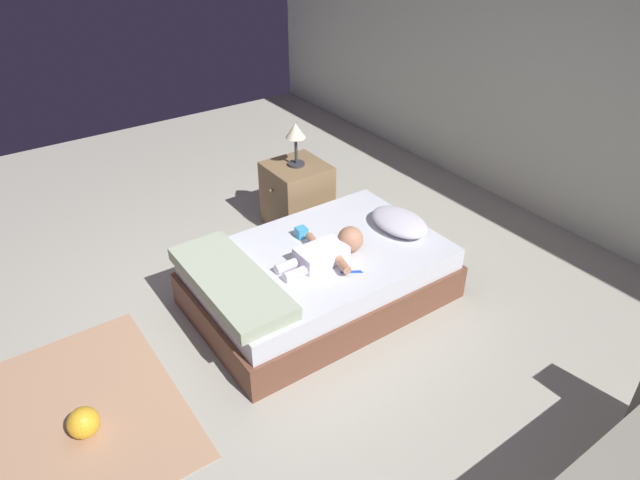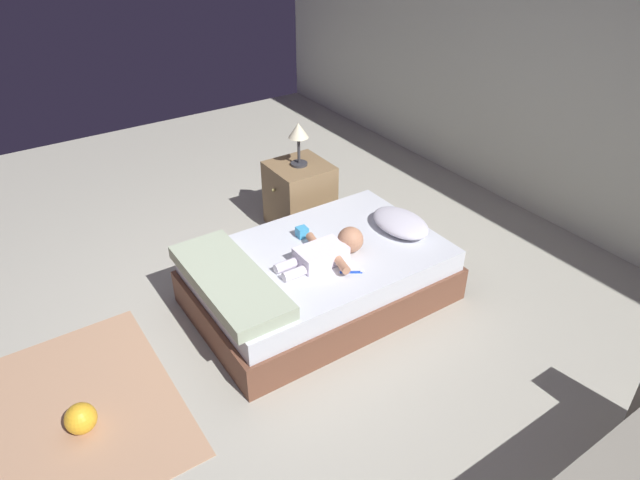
{
  "view_description": "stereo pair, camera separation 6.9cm",
  "coord_description": "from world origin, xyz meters",
  "px_view_note": "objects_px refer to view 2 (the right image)",
  "views": [
    {
      "loc": [
        2.58,
        -1.15,
        2.55
      ],
      "look_at": [
        -0.03,
        0.67,
        0.5
      ],
      "focal_mm": 31.87,
      "sensor_mm": 36.0,
      "label": 1
    },
    {
      "loc": [
        2.61,
        -1.09,
        2.55
      ],
      "look_at": [
        -0.03,
        0.67,
        0.5
      ],
      "focal_mm": 31.87,
      "sensor_mm": 36.0,
      "label": 2
    }
  ],
  "objects_px": {
    "bed": "(320,277)",
    "pillow": "(401,223)",
    "nightstand": "(300,196)",
    "toy_block": "(302,232)",
    "toy_ball": "(81,418)",
    "lamp": "(298,134)",
    "baby": "(330,250)",
    "toothbrush": "(353,272)"
  },
  "relations": [
    {
      "from": "toy_ball",
      "to": "toy_block",
      "type": "bearing_deg",
      "value": 105.33
    },
    {
      "from": "nightstand",
      "to": "lamp",
      "type": "relative_size",
      "value": 1.58
    },
    {
      "from": "bed",
      "to": "lamp",
      "type": "xyz_separation_m",
      "value": [
        -0.95,
        0.43,
        0.63
      ]
    },
    {
      "from": "bed",
      "to": "nightstand",
      "type": "relative_size",
      "value": 3.05
    },
    {
      "from": "toothbrush",
      "to": "baby",
      "type": "bearing_deg",
      "value": -171.84
    },
    {
      "from": "pillow",
      "to": "toy_ball",
      "type": "height_order",
      "value": "pillow"
    },
    {
      "from": "toy_ball",
      "to": "toothbrush",
      "type": "bearing_deg",
      "value": 87.36
    },
    {
      "from": "baby",
      "to": "toy_block",
      "type": "xyz_separation_m",
      "value": [
        -0.33,
        -0.01,
        -0.03
      ]
    },
    {
      "from": "pillow",
      "to": "nightstand",
      "type": "height_order",
      "value": "nightstand"
    },
    {
      "from": "bed",
      "to": "toy_ball",
      "type": "relative_size",
      "value": 10.11
    },
    {
      "from": "lamp",
      "to": "toy_block",
      "type": "height_order",
      "value": "lamp"
    },
    {
      "from": "nightstand",
      "to": "baby",
      "type": "bearing_deg",
      "value": -21.69
    },
    {
      "from": "baby",
      "to": "toothbrush",
      "type": "height_order",
      "value": "baby"
    },
    {
      "from": "pillow",
      "to": "bed",
      "type": "bearing_deg",
      "value": -96.25
    },
    {
      "from": "pillow",
      "to": "lamp",
      "type": "bearing_deg",
      "value": -168.04
    },
    {
      "from": "bed",
      "to": "toy_block",
      "type": "relative_size",
      "value": 22.29
    },
    {
      "from": "bed",
      "to": "lamp",
      "type": "distance_m",
      "value": 1.22
    },
    {
      "from": "toothbrush",
      "to": "toy_block",
      "type": "relative_size",
      "value": 1.77
    },
    {
      "from": "pillow",
      "to": "nightstand",
      "type": "xyz_separation_m",
      "value": [
        -1.02,
        -0.22,
        -0.17
      ]
    },
    {
      "from": "baby",
      "to": "toothbrush",
      "type": "bearing_deg",
      "value": 8.16
    },
    {
      "from": "nightstand",
      "to": "bed",
      "type": "bearing_deg",
      "value": -24.32
    },
    {
      "from": "toy_block",
      "to": "pillow",
      "type": "bearing_deg",
      "value": 64.36
    },
    {
      "from": "lamp",
      "to": "toy_block",
      "type": "bearing_deg",
      "value": -30.64
    },
    {
      "from": "baby",
      "to": "bed",
      "type": "bearing_deg",
      "value": -171.87
    },
    {
      "from": "lamp",
      "to": "baby",
      "type": "bearing_deg",
      "value": -21.69
    },
    {
      "from": "toothbrush",
      "to": "toy_ball",
      "type": "relative_size",
      "value": 0.8
    },
    {
      "from": "toy_block",
      "to": "baby",
      "type": "bearing_deg",
      "value": 1.26
    },
    {
      "from": "baby",
      "to": "lamp",
      "type": "height_order",
      "value": "lamp"
    },
    {
      "from": "toothbrush",
      "to": "toy_ball",
      "type": "xyz_separation_m",
      "value": [
        -0.08,
        -1.74,
        -0.32
      ]
    },
    {
      "from": "lamp",
      "to": "toothbrush",
      "type": "bearing_deg",
      "value": -16.95
    },
    {
      "from": "toy_block",
      "to": "bed",
      "type": "bearing_deg",
      "value": -1.54
    },
    {
      "from": "bed",
      "to": "pillow",
      "type": "bearing_deg",
      "value": 83.75
    },
    {
      "from": "toy_ball",
      "to": "toy_block",
      "type": "xyz_separation_m",
      "value": [
        -0.47,
        1.71,
        0.35
      ]
    },
    {
      "from": "bed",
      "to": "toy_ball",
      "type": "height_order",
      "value": "bed"
    },
    {
      "from": "baby",
      "to": "nightstand",
      "type": "xyz_separation_m",
      "value": [
        -1.05,
        0.42,
        -0.18
      ]
    },
    {
      "from": "pillow",
      "to": "lamp",
      "type": "distance_m",
      "value": 1.11
    },
    {
      "from": "lamp",
      "to": "toy_block",
      "type": "distance_m",
      "value": 0.92
    },
    {
      "from": "baby",
      "to": "toy_block",
      "type": "distance_m",
      "value": 0.33
    },
    {
      "from": "nightstand",
      "to": "toy_block",
      "type": "bearing_deg",
      "value": -30.64
    },
    {
      "from": "bed",
      "to": "pillow",
      "type": "height_order",
      "value": "pillow"
    },
    {
      "from": "toy_ball",
      "to": "toy_block",
      "type": "distance_m",
      "value": 1.8
    },
    {
      "from": "toothbrush",
      "to": "toy_ball",
      "type": "bearing_deg",
      "value": -92.64
    }
  ]
}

